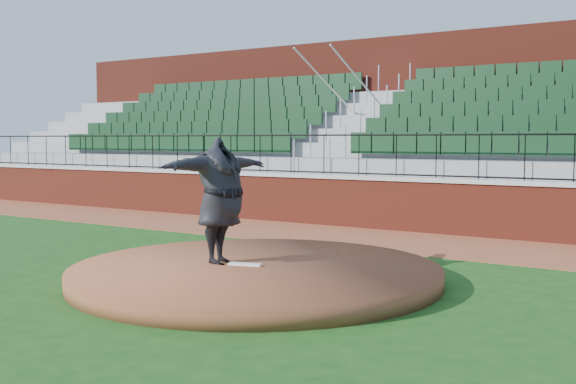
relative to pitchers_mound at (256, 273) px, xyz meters
The scene contains 10 objects.
ground 0.37m from the pitchers_mound, 129.11° to the right, with size 90.00×90.00×0.00m, color #184614.
warning_track 5.14m from the pitchers_mound, 92.42° to the left, with size 34.00×3.20×0.01m, color brown.
field_wall 6.75m from the pitchers_mound, 91.84° to the left, with size 34.00×0.35×1.20m, color maroon.
wall_cap 6.83m from the pitchers_mound, 91.84° to the left, with size 34.00×0.45×0.10m, color #B7B7B7.
wall_railing 6.94m from the pitchers_mound, 91.84° to the left, with size 34.00×0.05×1.00m, color black, non-canonical shape.
seating_stands 9.71m from the pitchers_mound, 91.31° to the left, with size 34.00×5.10×4.60m, color gray, non-canonical shape.
concourse_wall 12.54m from the pitchers_mound, 91.01° to the left, with size 34.00×0.50×5.50m, color maroon.
pitchers_mound is the anchor object (origin of this frame).
pitching_rubber 0.22m from the pitchers_mound, 143.71° to the right, with size 0.52×0.13×0.03m, color white.
pitcher 1.26m from the pitchers_mound, 164.29° to the right, with size 2.44×0.66×1.98m, color black.
Camera 1 is at (6.42, -8.26, 2.20)m, focal length 42.99 mm.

